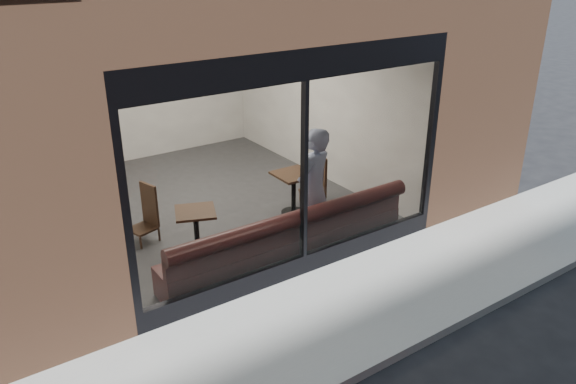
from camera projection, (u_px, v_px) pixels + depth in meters
ground at (405, 349)px, 6.56m from camera, size 120.00×120.00×0.00m
sidewalk_near at (350, 308)px, 7.32m from camera, size 40.00×2.00×0.01m
kerb_near at (409, 348)px, 6.50m from camera, size 40.00×0.10×0.12m
host_building_pier_right at (286, 67)px, 13.92m from camera, size 2.50×12.00×3.20m
host_building_backfill at (97, 65)px, 14.24m from camera, size 5.00×6.00×3.20m
cafe_floor at (209, 202)px, 10.34m from camera, size 6.00×6.00×0.00m
cafe_ceiling at (198, 24)px, 9.07m from camera, size 6.00×6.00×0.00m
cafe_wall_back at (141, 87)px, 11.97m from camera, size 5.00×0.00×5.00m
cafe_wall_left at (55, 145)px, 8.41m from camera, size 0.00×6.00×6.00m
cafe_wall_right at (319, 99)px, 11.00m from camera, size 0.00×6.00×6.00m
storefront_kick at (303, 264)px, 8.05m from camera, size 5.00×0.10×0.30m
storefront_header at (306, 64)px, 6.92m from camera, size 5.00×0.10×0.40m
storefront_mullion at (304, 173)px, 7.49m from camera, size 0.06×0.10×2.50m
storefront_glass at (305, 174)px, 7.47m from camera, size 4.80×0.00×4.80m
banquette at (287, 248)px, 8.33m from camera, size 4.00×0.55×0.45m
person at (314, 189)px, 8.50m from camera, size 0.81×0.67×1.92m
cafe_table_left at (195, 212)px, 8.27m from camera, size 0.76×0.76×0.04m
cafe_table_right at (294, 174)px, 9.65m from camera, size 0.64×0.64×0.04m
cafe_chair_left at (142, 229)px, 8.86m from camera, size 0.46×0.46×0.04m
cafe_chair_right at (312, 193)px, 10.15m from camera, size 0.56×0.56×0.04m
wall_poster at (62, 154)px, 8.34m from camera, size 0.02×0.57×0.77m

